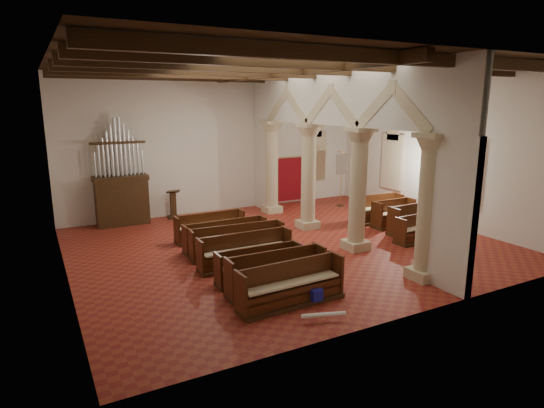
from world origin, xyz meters
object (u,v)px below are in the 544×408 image
Objects in this scene: pipe_organ at (121,191)px; processional_banner at (341,189)px; nave_pew_0 at (291,291)px; aisle_pew_0 at (418,233)px; lectern at (173,206)px.

pipe_organ reaches higher than processional_banner.
nave_pew_0 reaches higher than aisle_pew_0.
aisle_pew_0 is (8.79, -7.35, -1.05)m from pipe_organ.
pipe_organ is 11.51m from aisle_pew_0.
nave_pew_0 is (2.20, -9.67, -1.02)m from pipe_organ.
pipe_organ is 1.64× the size of processional_banner.
aisle_pew_0 is at bearing -45.05° from lectern.
lectern reaches higher than aisle_pew_0.
processional_banner is 11.16m from nave_pew_0.
processional_banner is 0.95× the size of nave_pew_0.
lectern is at bearing 173.25° from processional_banner.
processional_banner is 5.97m from aisle_pew_0.
processional_banner reaches higher than aisle_pew_0.
processional_banner is at bearing 45.12° from nave_pew_0.
processional_banner is at bearing 76.98° from aisle_pew_0.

